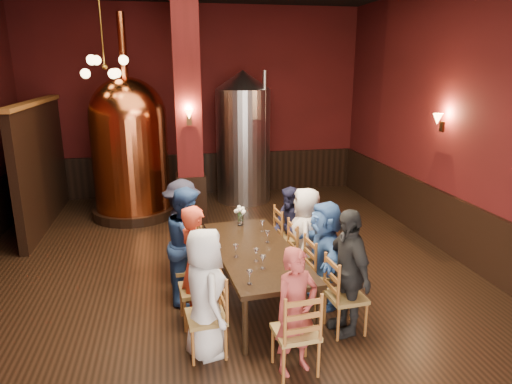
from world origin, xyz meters
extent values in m
plane|color=black|center=(0.00, 0.00, 0.00)|extent=(10.00, 10.00, 0.00)
cube|color=#490F10|center=(0.00, 5.00, 2.25)|extent=(8.00, 0.02, 4.50)
cube|color=#490F10|center=(0.00, -5.00, 2.25)|extent=(8.00, 0.02, 4.50)
cube|color=#490F10|center=(4.00, 0.00, 2.25)|extent=(0.02, 10.00, 4.50)
cube|color=black|center=(3.96, 0.00, 0.50)|extent=(0.08, 9.90, 1.00)
cube|color=black|center=(0.00, 4.96, 0.50)|extent=(7.90, 0.08, 1.00)
cube|color=#490F10|center=(-0.30, 2.80, 2.25)|extent=(0.58, 0.58, 4.50)
cube|color=black|center=(-3.20, 3.20, 1.20)|extent=(0.22, 3.50, 2.40)
cube|color=black|center=(0.37, -0.68, 0.72)|extent=(1.20, 2.47, 0.06)
cylinder|color=black|center=(0.03, -1.85, 0.34)|extent=(0.07, 0.07, 0.69)
cylinder|color=black|center=(0.90, -1.78, 0.34)|extent=(0.07, 0.07, 0.69)
cylinder|color=black|center=(-0.16, 0.42, 0.34)|extent=(0.07, 0.07, 0.69)
cylinder|color=black|center=(0.72, 0.49, 0.34)|extent=(0.07, 0.07, 0.69)
imported|color=silver|center=(-0.39, -1.75, 0.74)|extent=(0.61, 0.80, 1.48)
imported|color=red|center=(-0.45, -1.08, 0.77)|extent=(0.56, 0.66, 1.54)
imported|color=navy|center=(-0.50, -0.42, 0.80)|extent=(0.53, 0.84, 1.59)
imported|color=black|center=(-0.56, 0.25, 0.76)|extent=(0.75, 1.08, 1.53)
imported|color=black|center=(1.30, -1.61, 0.78)|extent=(0.48, 0.95, 1.56)
imported|color=#365EA2|center=(1.25, -0.94, 0.73)|extent=(0.48, 1.36, 1.45)
imported|color=beige|center=(1.19, -0.28, 0.73)|extent=(0.64, 0.81, 1.46)
imported|color=#1A1A35|center=(1.14, 0.39, 0.64)|extent=(0.49, 0.69, 1.28)
imported|color=maroon|center=(0.50, -2.22, 0.69)|extent=(0.59, 0.48, 1.39)
cylinder|color=black|center=(-1.50, 3.44, 0.10)|extent=(1.75, 1.75, 0.19)
cylinder|color=#BC572B|center=(-1.50, 3.44, 1.16)|extent=(1.96, 1.96, 1.94)
sphere|color=#BC572B|center=(-1.50, 3.44, 2.13)|extent=(1.55, 1.55, 1.55)
cylinder|color=#BC572B|center=(-1.50, 3.44, 3.49)|extent=(0.16, 0.16, 1.26)
cylinder|color=#B2B2B7|center=(1.00, 4.15, 1.30)|extent=(1.43, 1.43, 2.61)
cone|color=#B2B2B7|center=(1.00, 4.15, 2.81)|extent=(1.25, 1.25, 0.42)
cylinder|color=#B2B2B7|center=(1.42, 3.73, 1.56)|extent=(0.08, 0.08, 2.92)
cylinder|color=white|center=(0.33, 0.32, 0.83)|extent=(0.09, 0.09, 0.16)
camera|label=1|loc=(-0.70, -6.25, 3.14)|focal=32.00mm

